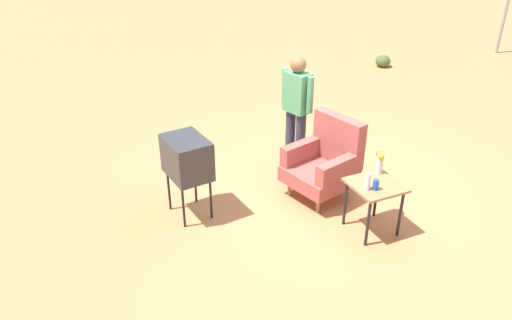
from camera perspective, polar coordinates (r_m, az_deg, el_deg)
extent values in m
plane|color=#C17A4C|center=(6.75, 7.94, -3.29)|extent=(60.00, 60.00, 0.00)
cylinder|color=#937047|center=(6.51, 3.90, -3.22)|extent=(0.05, 0.05, 0.22)
cylinder|color=#937047|center=(6.19, 7.23, -5.18)|extent=(0.05, 0.05, 0.22)
cylinder|color=#937047|center=(6.84, 7.19, -1.74)|extent=(0.05, 0.05, 0.22)
cylinder|color=#937047|center=(6.54, 10.51, -3.53)|extent=(0.05, 0.05, 0.22)
cube|color=#9E4C47|center=(6.40, 7.32, -1.77)|extent=(0.93, 0.93, 0.20)
cube|color=#9E4C47|center=(6.42, 9.54, 2.38)|extent=(0.78, 0.35, 0.64)
cube|color=#9E4C47|center=(6.49, 5.43, 1.07)|extent=(0.31, 0.70, 0.26)
cube|color=#9E4C47|center=(6.11, 9.59, -1.05)|extent=(0.31, 0.70, 0.26)
cylinder|color=black|center=(5.92, 10.33, -4.94)|extent=(0.04, 0.04, 0.60)
cylinder|color=black|center=(5.63, 12.86, -7.16)|extent=(0.04, 0.04, 0.60)
cylinder|color=black|center=(6.16, 13.79, -3.94)|extent=(0.04, 0.04, 0.60)
cylinder|color=black|center=(5.88, 16.40, -6.00)|extent=(0.04, 0.04, 0.60)
cube|color=#937047|center=(5.73, 13.69, -2.84)|extent=(0.56, 0.56, 0.03)
cylinder|color=black|center=(5.98, -5.26, -4.48)|extent=(0.03, 0.03, 0.55)
cylinder|color=black|center=(6.33, -7.06, -2.64)|extent=(0.03, 0.03, 0.55)
cylinder|color=black|center=(5.86, -8.41, -5.44)|extent=(0.03, 0.03, 0.55)
cylinder|color=black|center=(6.21, -10.07, -3.51)|extent=(0.03, 0.03, 0.55)
cube|color=#333338|center=(5.84, -8.03, 0.30)|extent=(0.65, 0.51, 0.48)
cube|color=#383D3F|center=(5.92, -6.05, 0.83)|extent=(0.42, 0.06, 0.34)
cylinder|color=#2D3347|center=(7.14, 3.98, 2.69)|extent=(0.14, 0.14, 0.86)
cylinder|color=#2D3347|center=(7.02, 5.15, 2.17)|extent=(0.14, 0.14, 0.86)
cube|color=#4C9366|center=(6.80, 4.79, 7.83)|extent=(0.41, 0.32, 0.56)
cylinder|color=#4C9366|center=(6.95, 3.35, 8.57)|extent=(0.09, 0.09, 0.50)
cylinder|color=#4C9366|center=(6.64, 6.31, 7.51)|extent=(0.09, 0.09, 0.50)
sphere|color=brown|center=(6.68, 4.92, 10.97)|extent=(0.22, 0.22, 0.22)
cylinder|color=gray|center=(14.03, 26.95, 14.99)|extent=(0.08, 0.08, 2.00)
cylinder|color=silver|center=(5.55, 12.83, -2.44)|extent=(0.06, 0.06, 0.20)
cylinder|color=blue|center=(5.59, 13.74, -2.80)|extent=(0.07, 0.07, 0.12)
cylinder|color=silver|center=(5.92, 14.08, -0.65)|extent=(0.09, 0.09, 0.18)
sphere|color=yellow|center=(5.86, 14.24, 0.55)|extent=(0.07, 0.07, 0.07)
sphere|color=#E04C66|center=(5.89, 14.08, 0.73)|extent=(0.07, 0.07, 0.07)
sphere|color=orange|center=(5.82, 14.32, 0.38)|extent=(0.07, 0.07, 0.07)
ellipsoid|color=#475B33|center=(12.05, 14.51, 11.06)|extent=(0.35, 0.35, 0.27)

